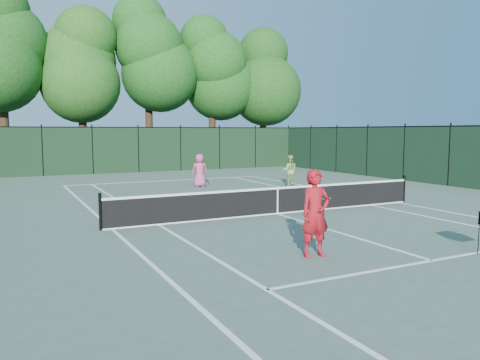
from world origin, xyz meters
name	(u,v)px	position (x,y,z in m)	size (l,w,h in m)	color
ground	(277,214)	(0.00, 0.00, 0.00)	(90.00, 90.00, 0.00)	#4E5E51
sideline_doubles_left	(112,229)	(-5.49, 0.00, 0.00)	(0.10, 23.77, 0.01)	white
sideline_doubles_right	(398,203)	(5.49, 0.00, 0.00)	(0.10, 23.77, 0.01)	white
sideline_singles_left	(159,225)	(-4.12, 0.00, 0.00)	(0.10, 23.77, 0.01)	white
sideline_singles_right	(371,205)	(4.12, 0.00, 0.00)	(0.10, 23.77, 0.01)	white
baseline_far	(167,181)	(0.00, 11.88, 0.00)	(10.97, 0.10, 0.01)	white
service_line_near	(432,261)	(0.00, -6.40, 0.00)	(8.23, 0.10, 0.01)	white
service_line_far	(204,192)	(0.00, 6.40, 0.00)	(8.23, 0.10, 0.01)	white
center_service_line	(277,214)	(0.00, 0.00, 0.00)	(0.10, 12.80, 0.01)	white
tennis_net	(277,200)	(0.00, 0.00, 0.48)	(11.69, 0.09, 1.06)	black
fence_far	(138,150)	(0.00, 18.00, 1.50)	(24.00, 0.05, 3.00)	black
tree_1	(0,41)	(-8.00, 22.00, 8.69)	(6.80, 6.80, 13.98)	black
tree_2	(80,61)	(-3.00, 21.80, 7.73)	(6.00, 6.00, 12.40)	black
tree_3	(148,49)	(2.00, 22.30, 9.01)	(7.00, 7.00, 14.45)	black
tree_4	(212,63)	(7.00, 21.60, 8.14)	(6.20, 6.20, 12.97)	black
tree_5	(263,73)	(12.00, 22.10, 7.71)	(5.80, 5.80, 12.23)	black
coach	(315,213)	(-2.05, -4.96, 0.97)	(0.99, 0.63, 1.94)	#A6131B
player_pink	(200,170)	(0.53, 8.29, 0.83)	(0.91, 0.71, 1.65)	#C84677
player_green	(290,171)	(4.76, 6.62, 0.78)	(0.95, 0.88, 1.57)	#89B45A
loose_ball_midcourt	(307,222)	(-0.05, -1.79, 0.03)	(0.07, 0.07, 0.07)	yellow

